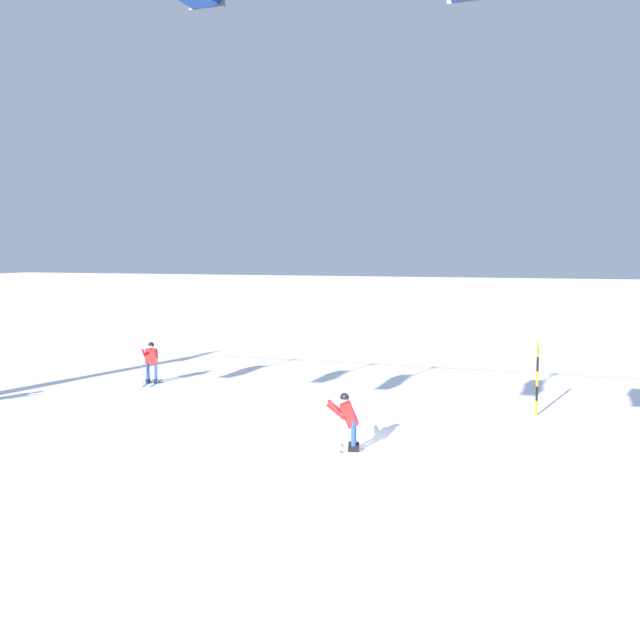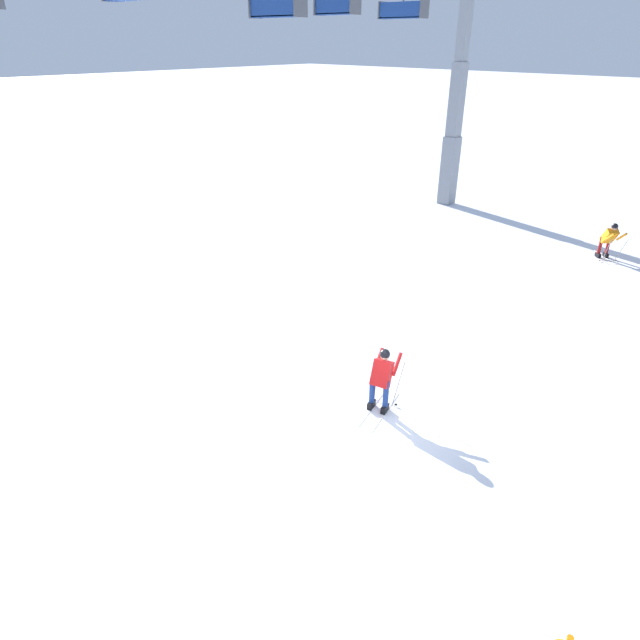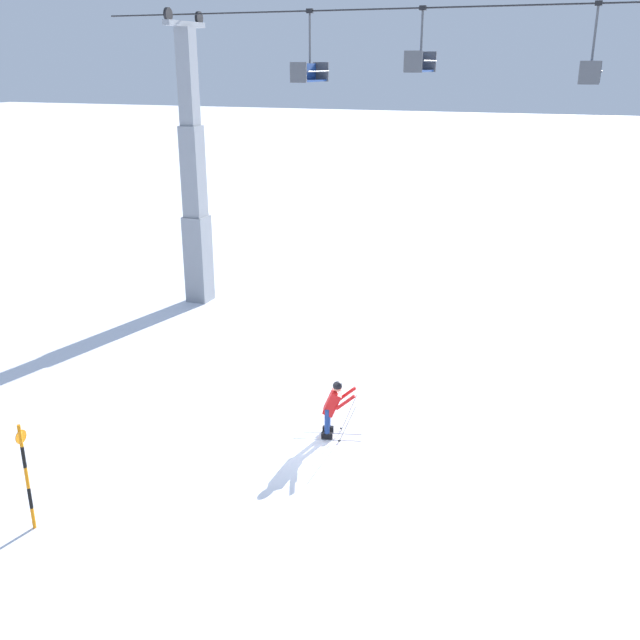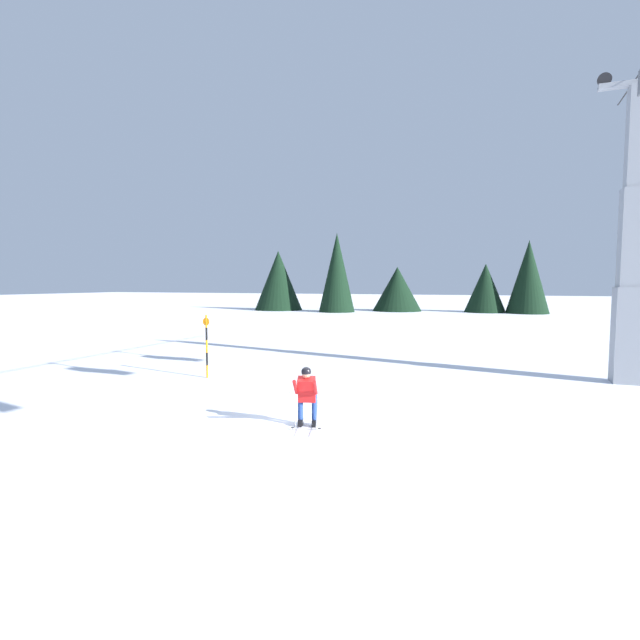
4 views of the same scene
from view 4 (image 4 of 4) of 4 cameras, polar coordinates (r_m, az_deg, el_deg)
ground_plane at (r=12.73m, az=-2.71°, el=-11.36°), size 260.00×260.00×0.00m
skier_carving_main at (r=11.44m, az=-1.61°, el=-8.75°), size 1.76×0.96×1.62m
lift_tower_near at (r=19.45m, az=33.32°, el=6.34°), size 0.84×2.49×10.58m
trail_marker_pole at (r=17.80m, az=-13.49°, el=-2.84°), size 0.07×0.28×2.32m
tree_line_ridge at (r=58.37m, az=7.86°, el=4.66°), size 9.99×35.11×9.44m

